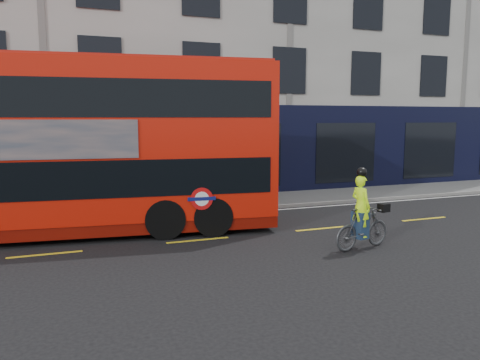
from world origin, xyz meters
TOP-DOWN VIEW (x-y plane):
  - ground at (0.00, 0.00)m, footprint 120.00×120.00m
  - pavement at (0.00, 6.50)m, footprint 60.00×3.00m
  - kerb at (0.00, 5.00)m, footprint 60.00×0.12m
  - building_terrace at (0.00, 12.94)m, footprint 50.00×10.07m
  - road_edge_line at (0.00, 4.70)m, footprint 58.00×0.10m
  - lane_dashes at (0.00, 1.50)m, footprint 58.00×0.12m
  - bus at (0.40, 3.60)m, footprint 12.94×4.31m
  - cyclist at (7.82, -0.85)m, footprint 1.92×0.88m

SIDE VIEW (x-z plane):
  - ground at x=0.00m, z-range 0.00..0.00m
  - road_edge_line at x=0.00m, z-range 0.00..0.01m
  - lane_dashes at x=0.00m, z-range 0.00..0.01m
  - pavement at x=0.00m, z-range 0.00..0.12m
  - kerb at x=0.00m, z-range 0.00..0.13m
  - cyclist at x=7.82m, z-range -0.36..1.81m
  - bus at x=0.40m, z-range 0.07..5.19m
  - building_terrace at x=0.00m, z-range -0.01..14.99m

